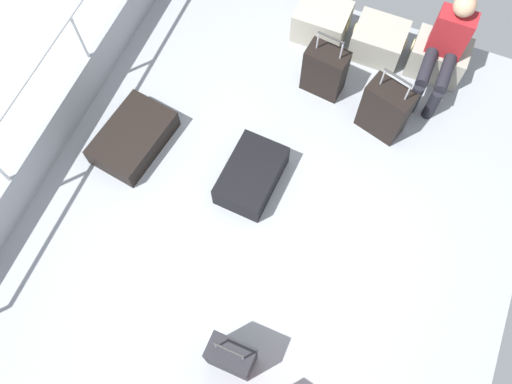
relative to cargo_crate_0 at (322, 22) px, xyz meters
The scene contains 12 objects.
ground_plane 2.18m from the cargo_crate_0, 82.05° to the right, with size 4.40×5.20×0.06m, color gray.
gunwale_port 2.85m from the cargo_crate_0, 131.02° to the right, with size 0.06×5.20×0.45m, color gray.
railing_port 2.91m from the cargo_crate_0, 131.02° to the right, with size 0.04×4.20×1.02m.
cargo_crate_0 is the anchor object (origin of this frame).
cargo_crate_1 0.62m from the cargo_crate_0, ahead, with size 0.55×0.44×0.35m.
cargo_crate_2 1.24m from the cargo_crate_0, ahead, with size 0.58×0.39×0.39m.
passenger_seated 1.31m from the cargo_crate_0, ahead, with size 0.34×0.66×1.09m.
suitcase_0 3.48m from the cargo_crate_0, 82.31° to the right, with size 0.36×0.22×0.72m.
suitcase_1 1.89m from the cargo_crate_0, 90.36° to the right, with size 0.50×0.73×0.28m.
suitcase_3 1.26m from the cargo_crate_0, 43.03° to the right, with size 0.48×0.35×0.84m.
suitcase_4 0.69m from the cargo_crate_0, 68.91° to the right, with size 0.42×0.28×0.79m.
suitcase_5 2.29m from the cargo_crate_0, 122.10° to the right, with size 0.64×0.87×0.23m.
Camera 1 is at (0.52, -1.65, 4.68)m, focal length 37.92 mm.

